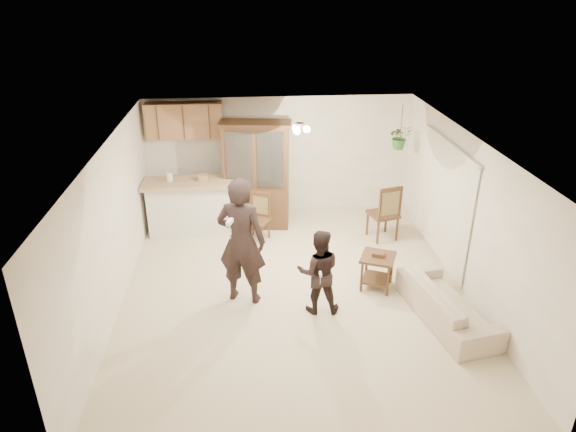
{
  "coord_description": "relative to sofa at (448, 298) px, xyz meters",
  "views": [
    {
      "loc": [
        -0.72,
        -7.08,
        4.68
      ],
      "look_at": [
        -0.07,
        0.4,
        1.17
      ],
      "focal_mm": 32.0,
      "sensor_mm": 36.0,
      "label": 1
    }
  ],
  "objects": [
    {
      "name": "breakfast_bar",
      "position": [
        -4.05,
        3.29,
        0.13
      ],
      "size": [
        1.6,
        0.55,
        1.0
      ],
      "primitive_type": "cube",
      "color": "silver",
      "rests_on": "floor"
    },
    {
      "name": "ceiling",
      "position": [
        -2.2,
        0.94,
        2.13
      ],
      "size": [
        5.5,
        6.5,
        0.02
      ],
      "primitive_type": "cube",
      "color": "silver",
      "rests_on": "wall_back"
    },
    {
      "name": "upper_cabinets",
      "position": [
        -4.1,
        4.01,
        1.73
      ],
      "size": [
        1.5,
        0.34,
        0.7
      ],
      "primitive_type": "cube",
      "color": "#976841",
      "rests_on": "wall_back"
    },
    {
      "name": "wall_back",
      "position": [
        -2.2,
        4.19,
        0.88
      ],
      "size": [
        5.5,
        0.02,
        2.5
      ],
      "primitive_type": "cube",
      "color": "white",
      "rests_on": "ground"
    },
    {
      "name": "wall_right",
      "position": [
        0.55,
        0.94,
        0.88
      ],
      "size": [
        0.02,
        6.5,
        2.5
      ],
      "primitive_type": "cube",
      "color": "white",
      "rests_on": "ground"
    },
    {
      "name": "wall_left",
      "position": [
        -4.95,
        0.94,
        0.88
      ],
      "size": [
        0.02,
        6.5,
        2.5
      ],
      "primitive_type": "cube",
      "color": "white",
      "rests_on": "ground"
    },
    {
      "name": "chair_bar",
      "position": [
        -3.94,
        3.49,
        -0.11
      ],
      "size": [
        0.41,
        0.41,
        0.93
      ],
      "rotation": [
        0.0,
        0.0,
        -0.0
      ],
      "color": "#3D2716",
      "rests_on": "floor"
    },
    {
      "name": "adult",
      "position": [
        -3.02,
        0.8,
        0.53
      ],
      "size": [
        0.76,
        0.61,
        1.8
      ],
      "primitive_type": "imported",
      "rotation": [
        0.0,
        0.0,
        2.84
      ],
      "color": "black",
      "rests_on": "floor"
    },
    {
      "name": "sofa",
      "position": [
        0.0,
        0.0,
        0.0
      ],
      "size": [
        1.05,
        1.97,
        0.73
      ],
      "primitive_type": "imported",
      "rotation": [
        0.0,
        0.0,
        1.75
      ],
      "color": "beige",
      "rests_on": "floor"
    },
    {
      "name": "wall_front",
      "position": [
        -2.2,
        -2.31,
        0.88
      ],
      "size": [
        5.5,
        0.02,
        2.5
      ],
      "primitive_type": "cube",
      "color": "white",
      "rests_on": "ground"
    },
    {
      "name": "plant_cord",
      "position": [
        0.1,
        3.34,
        1.81
      ],
      "size": [
        0.01,
        0.01,
        0.65
      ],
      "primitive_type": "cylinder",
      "color": "black",
      "rests_on": "ceiling"
    },
    {
      "name": "floor",
      "position": [
        -2.2,
        0.94,
        -0.37
      ],
      "size": [
        6.5,
        6.5,
        0.0
      ],
      "primitive_type": "plane",
      "color": "beige",
      "rests_on": "ground"
    },
    {
      "name": "chair_hutch_right",
      "position": [
        -0.29,
        2.69,
        -0.04
      ],
      "size": [
        0.62,
        0.62,
        1.15
      ],
      "rotation": [
        0.0,
        0.0,
        3.41
      ],
      "color": "#3D2716",
      "rests_on": "floor"
    },
    {
      "name": "child",
      "position": [
        -1.88,
        0.4,
        0.31
      ],
      "size": [
        0.69,
        0.56,
        1.35
      ],
      "primitive_type": "imported",
      "rotation": [
        0.0,
        0.0,
        3.07
      ],
      "color": "black",
      "rests_on": "floor"
    },
    {
      "name": "ceiling_fixture",
      "position": [
        -2.0,
        2.14,
        2.03
      ],
      "size": [
        0.36,
        0.36,
        0.2
      ],
      "primitive_type": null,
      "color": "#FFE6BF",
      "rests_on": "ceiling"
    },
    {
      "name": "controller_child",
      "position": [
        -1.91,
        0.08,
        0.47
      ],
      "size": [
        0.04,
        0.12,
        0.04
      ],
      "primitive_type": "cube",
      "rotation": [
        0.0,
        0.0,
        3.07
      ],
      "color": "white",
      "rests_on": "child"
    },
    {
      "name": "chair_hutch_left",
      "position": [
        -2.74,
        2.78,
        -0.1
      ],
      "size": [
        0.57,
        0.57,
        0.95
      ],
      "rotation": [
        0.0,
        0.0,
        -0.47
      ],
      "color": "#3D2716",
      "rests_on": "floor"
    },
    {
      "name": "vertical_blinds",
      "position": [
        0.51,
        1.84,
        0.73
      ],
      "size": [
        0.06,
        2.3,
        2.1
      ],
      "primitive_type": null,
      "color": "silver",
      "rests_on": "wall_right"
    },
    {
      "name": "side_table",
      "position": [
        -0.83,
        0.95,
        -0.06
      ],
      "size": [
        0.7,
        0.7,
        0.65
      ],
      "rotation": [
        0.0,
        0.0,
        -0.41
      ],
      "color": "#3D2716",
      "rests_on": "floor"
    },
    {
      "name": "hanging_plant",
      "position": [
        0.1,
        3.34,
        1.48
      ],
      "size": [
        0.43,
        0.37,
        0.48
      ],
      "primitive_type": "imported",
      "color": "#2B6026",
      "rests_on": "ceiling"
    },
    {
      "name": "bar_top",
      "position": [
        -4.05,
        3.29,
        0.68
      ],
      "size": [
        1.75,
        0.7,
        0.08
      ],
      "primitive_type": "cube",
      "color": "tan",
      "rests_on": "breakfast_bar"
    },
    {
      "name": "china_hutch",
      "position": [
        -2.71,
        3.49,
        0.71
      ],
      "size": [
        1.43,
        0.69,
        2.18
      ],
      "rotation": [
        0.0,
        0.0,
        -0.12
      ],
      "color": "#3D2716",
      "rests_on": "floor"
    },
    {
      "name": "controller_adult",
      "position": [
        -3.17,
        0.34,
        1.22
      ],
      "size": [
        0.11,
        0.19,
        0.06
      ],
      "primitive_type": "cube",
      "rotation": [
        0.0,
        0.0,
        2.84
      ],
      "color": "white",
      "rests_on": "adult"
    }
  ]
}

